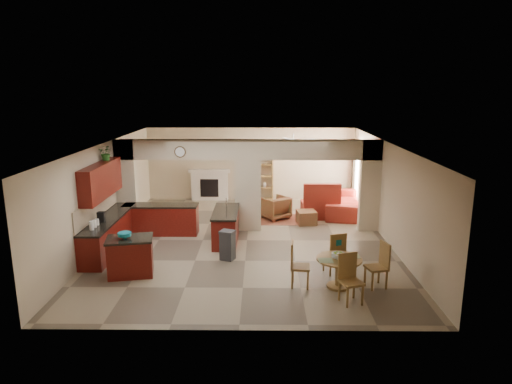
{
  "coord_description": "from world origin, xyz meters",
  "views": [
    {
      "loc": [
        0.39,
        -12.52,
        4.33
      ],
      "look_at": [
        0.26,
        0.3,
        1.36
      ],
      "focal_mm": 32.0,
      "sensor_mm": 36.0,
      "label": 1
    }
  ],
  "objects_px": {
    "armchair": "(275,208)",
    "kitchen_island": "(131,256)",
    "sofa": "(343,201)",
    "dining_table": "(339,268)"
  },
  "relations": [
    {
      "from": "dining_table",
      "to": "armchair",
      "type": "relative_size",
      "value": 1.2
    },
    {
      "from": "sofa",
      "to": "armchair",
      "type": "height_order",
      "value": "sofa"
    },
    {
      "from": "kitchen_island",
      "to": "dining_table",
      "type": "distance_m",
      "value": 4.81
    },
    {
      "from": "sofa",
      "to": "kitchen_island",
      "type": "bearing_deg",
      "value": 144.41
    },
    {
      "from": "armchair",
      "to": "kitchen_island",
      "type": "bearing_deg",
      "value": 17.04
    },
    {
      "from": "kitchen_island",
      "to": "dining_table",
      "type": "height_order",
      "value": "kitchen_island"
    },
    {
      "from": "sofa",
      "to": "armchair",
      "type": "bearing_deg",
      "value": 119.03
    },
    {
      "from": "kitchen_island",
      "to": "sofa",
      "type": "height_order",
      "value": "kitchen_island"
    },
    {
      "from": "kitchen_island",
      "to": "sofa",
      "type": "distance_m",
      "value": 8.12
    },
    {
      "from": "dining_table",
      "to": "armchair",
      "type": "distance_m",
      "value": 5.54
    }
  ]
}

